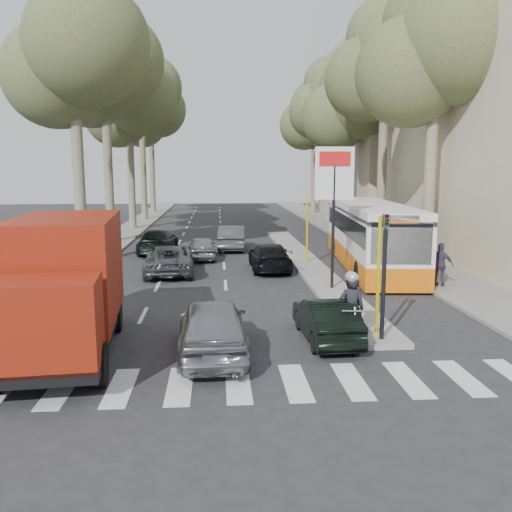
# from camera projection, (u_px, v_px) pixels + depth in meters

# --- Properties ---
(ground) EXTENTS (120.00, 120.00, 0.00)m
(ground) POSITION_uv_depth(u_px,v_px,m) (259.00, 331.00, 16.15)
(ground) COLOR #28282B
(ground) RESTS_ON ground
(sidewalk_right) EXTENTS (3.20, 70.00, 0.12)m
(sidewalk_right) POSITION_uv_depth(u_px,v_px,m) (346.00, 231.00, 41.37)
(sidewalk_right) COLOR gray
(sidewalk_right) RESTS_ON ground
(median_left) EXTENTS (2.40, 64.00, 0.12)m
(median_left) POSITION_uv_depth(u_px,v_px,m) (132.00, 228.00, 43.14)
(median_left) COLOR gray
(median_left) RESTS_ON ground
(traffic_island) EXTENTS (1.50, 26.00, 0.16)m
(traffic_island) POSITION_uv_depth(u_px,v_px,m) (307.00, 263.00, 27.20)
(traffic_island) COLOR gray
(traffic_island) RESTS_ON ground
(building_far) EXTENTS (11.00, 20.00, 16.00)m
(building_far) POSITION_uv_depth(u_px,v_px,m) (399.00, 133.00, 49.45)
(building_far) COLOR #B7A88E
(building_far) RESTS_ON ground
(billboard) EXTENTS (1.50, 12.10, 5.60)m
(billboard) POSITION_uv_depth(u_px,v_px,m) (334.00, 197.00, 20.71)
(billboard) COLOR yellow
(billboard) RESTS_ON ground
(traffic_light_island) EXTENTS (0.16, 0.41, 3.60)m
(traffic_light_island) POSITION_uv_depth(u_px,v_px,m) (385.00, 255.00, 14.51)
(traffic_light_island) COLOR black
(traffic_light_island) RESTS_ON ground
(tree_l_a) EXTENTS (7.40, 7.20, 14.10)m
(tree_l_a) POSITION_uv_depth(u_px,v_px,m) (76.00, 50.00, 25.85)
(tree_l_a) COLOR #6B604C
(tree_l_a) RESTS_ON ground
(tree_l_b) EXTENTS (7.40, 7.20, 14.88)m
(tree_l_b) POSITION_uv_depth(u_px,v_px,m) (106.00, 66.00, 33.61)
(tree_l_b) COLOR #6B604C
(tree_l_b) RESTS_ON ground
(tree_l_c) EXTENTS (7.40, 7.20, 13.71)m
(tree_l_c) POSITION_uv_depth(u_px,v_px,m) (130.00, 99.00, 41.66)
(tree_l_c) COLOR #6B604C
(tree_l_c) RESTS_ON ground
(tree_l_d) EXTENTS (7.40, 7.20, 15.66)m
(tree_l_d) POSITION_uv_depth(u_px,v_px,m) (142.00, 91.00, 49.26)
(tree_l_d) COLOR #6B604C
(tree_l_d) RESTS_ON ground
(tree_l_e) EXTENTS (7.40, 7.20, 14.49)m
(tree_l_e) POSITION_uv_depth(u_px,v_px,m) (152.00, 112.00, 57.29)
(tree_l_e) COLOR #6B604C
(tree_l_e) RESTS_ON ground
(tree_r_a) EXTENTS (7.40, 7.20, 14.10)m
(tree_r_a) POSITION_uv_depth(u_px,v_px,m) (438.00, 46.00, 25.10)
(tree_r_a) COLOR #6B604C
(tree_r_a) RESTS_ON ground
(tree_r_b) EXTENTS (7.40, 7.20, 15.27)m
(tree_r_b) POSITION_uv_depth(u_px,v_px,m) (388.00, 58.00, 32.82)
(tree_r_b) COLOR #6B604C
(tree_r_b) RESTS_ON ground
(tree_r_c) EXTENTS (7.40, 7.20, 13.32)m
(tree_r_c) POSITION_uv_depth(u_px,v_px,m) (351.00, 103.00, 40.95)
(tree_r_c) COLOR #6B604C
(tree_r_c) RESTS_ON ground
(tree_r_d) EXTENTS (7.40, 7.20, 14.88)m
(tree_r_d) POSITION_uv_depth(u_px,v_px,m) (331.00, 98.00, 48.62)
(tree_r_d) COLOR #6B604C
(tree_r_d) RESTS_ON ground
(tree_r_e) EXTENTS (7.40, 7.20, 14.10)m
(tree_r_e) POSITION_uv_depth(u_px,v_px,m) (316.00, 114.00, 56.61)
(tree_r_e) COLOR #6B604C
(tree_r_e) RESTS_ON ground
(silver_hatchback) EXTENTS (1.92, 4.49, 1.51)m
(silver_hatchback) POSITION_uv_depth(u_px,v_px,m) (212.00, 327.00, 13.96)
(silver_hatchback) COLOR gray
(silver_hatchback) RESTS_ON ground
(dark_hatchback) EXTENTS (1.44, 3.72, 1.21)m
(dark_hatchback) POSITION_uv_depth(u_px,v_px,m) (326.00, 319.00, 15.20)
(dark_hatchback) COLOR black
(dark_hatchback) RESTS_ON ground
(queue_car_a) EXTENTS (2.44, 4.83, 1.31)m
(queue_car_a) POSITION_uv_depth(u_px,v_px,m) (169.00, 260.00, 24.83)
(queue_car_a) COLOR #53575C
(queue_car_a) RESTS_ON ground
(queue_car_b) EXTENTS (1.84, 4.46, 1.29)m
(queue_car_b) POSITION_uv_depth(u_px,v_px,m) (269.00, 257.00, 25.70)
(queue_car_b) COLOR black
(queue_car_b) RESTS_ON ground
(queue_car_c) EXTENTS (1.64, 3.66, 1.22)m
(queue_car_c) POSITION_uv_depth(u_px,v_px,m) (202.00, 248.00, 28.85)
(queue_car_c) COLOR gray
(queue_car_c) RESTS_ON ground
(queue_car_d) EXTENTS (1.74, 4.42, 1.43)m
(queue_car_d) POSITION_uv_depth(u_px,v_px,m) (232.00, 238.00, 32.21)
(queue_car_d) COLOR #53565B
(queue_car_d) RESTS_ON ground
(queue_car_e) EXTENTS (2.12, 4.77, 1.36)m
(queue_car_e) POSITION_uv_depth(u_px,v_px,m) (158.00, 241.00, 30.85)
(queue_car_e) COLOR black
(queue_car_e) RESTS_ON ground
(red_truck) EXTENTS (3.08, 6.81, 3.53)m
(red_truck) POSITION_uv_depth(u_px,v_px,m) (63.00, 283.00, 13.93)
(red_truck) COLOR black
(red_truck) RESTS_ON ground
(city_bus) EXTENTS (3.65, 12.18, 3.16)m
(city_bus) POSITION_uv_depth(u_px,v_px,m) (370.00, 234.00, 26.23)
(city_bus) COLOR orange
(city_bus) RESTS_ON ground
(motorcycle) EXTENTS (0.96, 2.40, 2.04)m
(motorcycle) POSITION_uv_depth(u_px,v_px,m) (351.00, 310.00, 14.95)
(motorcycle) COLOR black
(motorcycle) RESTS_ON ground
(pedestrian_near) EXTENTS (1.11, 1.04, 1.74)m
(pedestrian_near) POSITION_uv_depth(u_px,v_px,m) (441.00, 265.00, 21.60)
(pedestrian_near) COLOR #41354F
(pedestrian_near) RESTS_ON sidewalk_right
(pedestrian_far) EXTENTS (1.13, 1.00, 1.63)m
(pedestrian_far) POSITION_uv_depth(u_px,v_px,m) (402.00, 245.00, 27.60)
(pedestrian_far) COLOR brown
(pedestrian_far) RESTS_ON sidewalk_right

